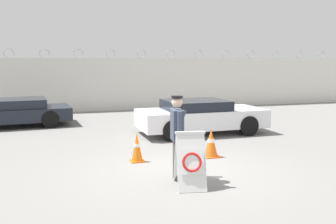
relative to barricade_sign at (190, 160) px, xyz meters
The scene contains 8 objects.
ground_plane 1.33m from the barricade_sign, 79.04° to the left, with size 90.00×90.00×0.00m, color gray.
perimeter_wall 12.36m from the barricade_sign, 88.94° to the left, with size 36.00×0.30×3.13m.
barricade_sign is the anchor object (origin of this frame).
security_guard 0.73m from the barricade_sign, 100.01° to the left, with size 0.46×0.64×1.83m.
traffic_cone_near 2.32m from the barricade_sign, 105.67° to the left, with size 0.34×0.34×0.74m.
traffic_cone_mid 2.53m from the barricade_sign, 56.96° to the left, with size 0.42×0.42×0.76m.
parked_car_front_coupe 9.63m from the barricade_sign, 115.65° to the left, with size 4.57×2.30×1.08m.
parked_car_rear_sedan 5.72m from the barricade_sign, 66.16° to the left, with size 4.47×2.07×1.19m.
Camera 1 is at (-2.81, -8.10, 2.57)m, focal length 40.00 mm.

